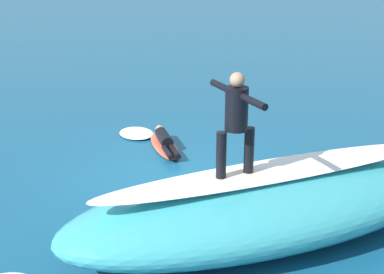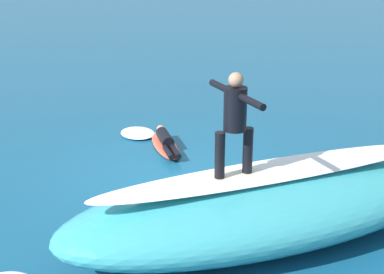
# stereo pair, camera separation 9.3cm
# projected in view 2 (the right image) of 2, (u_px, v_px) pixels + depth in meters

# --- Properties ---
(ground_plane) EXTENTS (120.00, 120.00, 0.00)m
(ground_plane) POSITION_uv_depth(u_px,v_px,m) (174.00, 178.00, 11.18)
(ground_plane) COLOR #145175
(wave_crest) EXTENTS (7.25, 3.24, 1.10)m
(wave_crest) POSITION_uv_depth(u_px,v_px,m) (270.00, 205.00, 8.84)
(wave_crest) COLOR teal
(wave_crest) RESTS_ON ground_plane
(wave_foam_lip) EXTENTS (6.02, 1.52, 0.08)m
(wave_foam_lip) POSITION_uv_depth(u_px,v_px,m) (272.00, 171.00, 8.64)
(wave_foam_lip) COLOR white
(wave_foam_lip) RESTS_ON wave_crest
(surfboard_riding) EXTENTS (2.02, 0.65, 0.09)m
(surfboard_riding) POSITION_uv_depth(u_px,v_px,m) (233.00, 177.00, 8.40)
(surfboard_riding) COLOR #EAE5C6
(surfboard_riding) RESTS_ON wave_crest
(surfer_riding) EXTENTS (0.63, 1.52, 1.60)m
(surfer_riding) POSITION_uv_depth(u_px,v_px,m) (235.00, 117.00, 8.07)
(surfer_riding) COLOR black
(surfer_riding) RESTS_ON surfboard_riding
(surfboard_paddling) EXTENTS (0.96, 2.00, 0.09)m
(surfboard_paddling) POSITION_uv_depth(u_px,v_px,m) (165.00, 145.00, 12.84)
(surfboard_paddling) COLOR #E0563D
(surfboard_paddling) RESTS_ON ground_plane
(surfer_paddling) EXTENTS (0.62, 1.62, 0.29)m
(surfer_paddling) POSITION_uv_depth(u_px,v_px,m) (166.00, 140.00, 12.67)
(surfer_paddling) COLOR black
(surfer_paddling) RESTS_ON surfboard_paddling
(foam_patch_near) EXTENTS (0.82, 1.01, 0.10)m
(foam_patch_near) POSITION_uv_depth(u_px,v_px,m) (138.00, 133.00, 13.63)
(foam_patch_near) COLOR white
(foam_patch_near) RESTS_ON ground_plane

